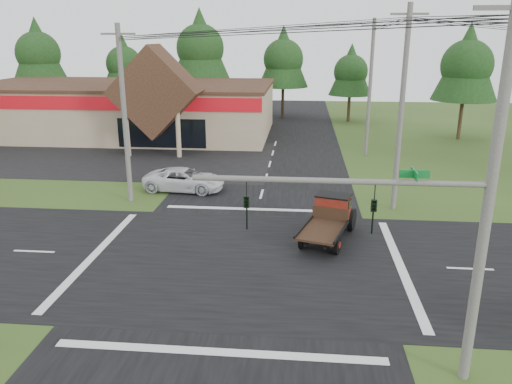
# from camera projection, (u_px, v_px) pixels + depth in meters

# --- Properties ---
(ground) EXTENTS (120.00, 120.00, 0.00)m
(ground) POSITION_uv_depth(u_px,v_px,m) (244.00, 260.00, 22.73)
(ground) COLOR #344819
(ground) RESTS_ON ground
(road_ns) EXTENTS (12.00, 120.00, 0.02)m
(road_ns) POSITION_uv_depth(u_px,v_px,m) (244.00, 260.00, 22.72)
(road_ns) COLOR black
(road_ns) RESTS_ON ground
(road_ew) EXTENTS (120.00, 12.00, 0.02)m
(road_ew) POSITION_uv_depth(u_px,v_px,m) (244.00, 260.00, 22.72)
(road_ew) COLOR black
(road_ew) RESTS_ON ground
(parking_apron) EXTENTS (28.00, 14.00, 0.02)m
(parking_apron) POSITION_uv_depth(u_px,v_px,m) (105.00, 157.00, 42.02)
(parking_apron) COLOR black
(parking_apron) RESTS_ON ground
(cvs_building) EXTENTS (30.40, 18.20, 9.19)m
(cvs_building) POSITION_uv_depth(u_px,v_px,m) (126.00, 107.00, 51.40)
(cvs_building) COLOR tan
(cvs_building) RESTS_ON ground
(traffic_signal_mast) EXTENTS (8.12, 0.24, 7.00)m
(traffic_signal_mast) POSITION_uv_depth(u_px,v_px,m) (420.00, 238.00, 13.77)
(traffic_signal_mast) COLOR #595651
(traffic_signal_mast) RESTS_ON ground
(utility_pole_nr) EXTENTS (2.00, 0.30, 11.00)m
(utility_pole_nr) POSITION_uv_depth(u_px,v_px,m) (489.00, 198.00, 13.26)
(utility_pole_nr) COLOR #595651
(utility_pole_nr) RESTS_ON ground
(utility_pole_nw) EXTENTS (2.00, 0.30, 10.50)m
(utility_pole_nw) POSITION_uv_depth(u_px,v_px,m) (124.00, 114.00, 29.44)
(utility_pole_nw) COLOR #595651
(utility_pole_nw) RESTS_ON ground
(utility_pole_ne) EXTENTS (2.00, 0.30, 11.50)m
(utility_pole_ne) POSITION_uv_depth(u_px,v_px,m) (401.00, 109.00, 27.87)
(utility_pole_ne) COLOR #595651
(utility_pole_ne) RESTS_ON ground
(utility_pole_n) EXTENTS (2.00, 0.30, 11.20)m
(utility_pole_n) POSITION_uv_depth(u_px,v_px,m) (370.00, 87.00, 41.23)
(utility_pole_n) COLOR #595651
(utility_pole_n) RESTS_ON ground
(tree_row_a) EXTENTS (6.72, 6.72, 12.12)m
(tree_row_a) POSITION_uv_depth(u_px,v_px,m) (38.00, 51.00, 61.01)
(tree_row_a) COLOR #332316
(tree_row_a) RESTS_ON ground
(tree_row_b) EXTENTS (5.60, 5.60, 10.10)m
(tree_row_b) POSITION_uv_depth(u_px,v_px,m) (124.00, 62.00, 62.43)
(tree_row_b) COLOR #332316
(tree_row_b) RESTS_ON ground
(tree_row_c) EXTENTS (7.28, 7.28, 13.13)m
(tree_row_c) POSITION_uv_depth(u_px,v_px,m) (200.00, 46.00, 59.99)
(tree_row_c) COLOR #332316
(tree_row_c) RESTS_ON ground
(tree_row_d) EXTENTS (6.16, 6.16, 11.11)m
(tree_row_d) POSITION_uv_depth(u_px,v_px,m) (283.00, 57.00, 60.46)
(tree_row_d) COLOR #332316
(tree_row_d) RESTS_ON ground
(tree_row_e) EXTENTS (5.04, 5.04, 9.09)m
(tree_row_e) POSITION_uv_depth(u_px,v_px,m) (351.00, 70.00, 58.25)
(tree_row_e) COLOR #332316
(tree_row_e) RESTS_ON ground
(tree_side_ne) EXTENTS (6.16, 6.16, 11.11)m
(tree_side_ne) POSITION_uv_depth(u_px,v_px,m) (467.00, 63.00, 47.46)
(tree_side_ne) COLOR #332316
(tree_side_ne) RESTS_ON ground
(antique_flatbed_truck) EXTENTS (3.31, 5.41, 2.12)m
(antique_flatbed_truck) POSITION_uv_depth(u_px,v_px,m) (328.00, 220.00, 24.69)
(antique_flatbed_truck) COLOR #5C140D
(antique_flatbed_truck) RESTS_ON ground
(white_pickup) EXTENTS (5.45, 2.84, 1.47)m
(white_pickup) POSITION_uv_depth(u_px,v_px,m) (184.00, 180.00, 32.89)
(white_pickup) COLOR silver
(white_pickup) RESTS_ON ground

